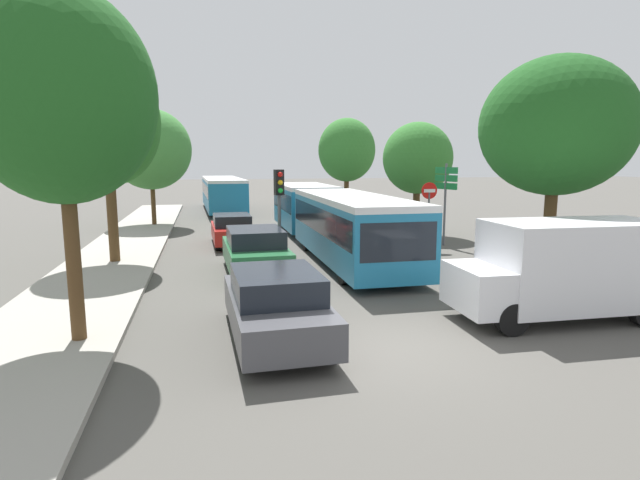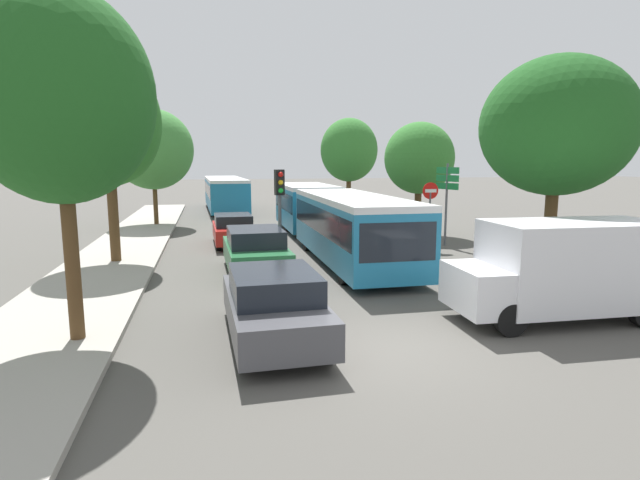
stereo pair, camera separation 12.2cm
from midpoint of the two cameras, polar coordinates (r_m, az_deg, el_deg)
name	(u,v)px [view 2 (the right image)]	position (r m, az deg, el deg)	size (l,w,h in m)	color
ground_plane	(380,348)	(10.24, 7.23, -12.13)	(200.00, 200.00, 0.00)	#4F4C47
kerb_strip_left	(131,242)	(24.06, -20.65, -0.25)	(3.20, 39.15, 0.14)	#9E998E
articulated_bus	(329,214)	(21.50, 1.20, 2.95)	(2.69, 16.70, 2.48)	teal
city_bus_rear	(225,192)	(38.21, -10.72, 5.43)	(2.93, 11.63, 2.49)	teal
queued_car_graphite	(274,305)	(10.37, -4.98, -7.42)	(1.90, 4.31, 1.48)	#47474C
queued_car_green	(255,251)	(16.51, -7.18, -1.24)	(1.95, 4.42, 1.52)	#236638
queued_car_red	(233,230)	(22.42, -9.73, 1.19)	(1.76, 4.00, 1.38)	#B21E19
white_van	(566,267)	(12.96, 26.52, -2.81)	(5.07, 2.15, 2.31)	silver
traffic_light	(280,195)	(17.75, -4.43, 5.13)	(0.36, 0.38, 3.40)	#56595E
no_entry_sign	(430,205)	(21.50, 12.62, 3.93)	(0.70, 0.08, 2.82)	#56595E
direction_sign_post	(447,187)	(22.55, 14.46, 5.85)	(0.40, 1.37, 3.60)	#56595E
tree_left_near	(59,103)	(10.97, -27.38, 13.75)	(3.51, 3.51, 6.92)	#51381E
tree_left_mid	(107,123)	(19.17, -22.95, 12.26)	(3.63, 3.63, 7.25)	#51381E
tree_left_far	(154,151)	(29.85, -18.38, 9.59)	(4.49, 4.49, 6.60)	#51381E
tree_right_near	(557,127)	(16.71, 25.66, 11.59)	(4.46, 4.46, 6.76)	#51381E
tree_right_mid	(419,158)	(25.54, 11.41, 9.12)	(3.45, 3.45, 5.62)	#51381E
tree_right_far	(350,152)	(36.55, 3.52, 10.04)	(4.12, 4.12, 6.78)	#51381E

